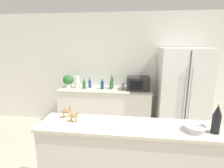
# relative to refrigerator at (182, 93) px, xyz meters

# --- Properties ---
(wall_back) EXTENTS (8.00, 0.06, 2.55)m
(wall_back) POSITION_rel_refrigerator_xyz_m (-1.07, 0.42, 0.37)
(wall_back) COLOR white
(wall_back) RESTS_ON ground_plane
(back_counter) EXTENTS (2.01, 0.63, 0.92)m
(back_counter) POSITION_rel_refrigerator_xyz_m (-1.60, 0.09, -0.45)
(back_counter) COLOR white
(back_counter) RESTS_ON ground_plane
(refrigerator) EXTENTS (0.93, 0.77, 1.81)m
(refrigerator) POSITION_rel_refrigerator_xyz_m (0.00, 0.00, 0.00)
(refrigerator) COLOR white
(refrigerator) RESTS_ON ground_plane
(bar_counter) EXTENTS (2.07, 0.47, 1.01)m
(bar_counter) POSITION_rel_refrigerator_xyz_m (-1.01, -1.78, -0.40)
(bar_counter) COLOR beige
(bar_counter) RESTS_ON ground_plane
(potted_plant) EXTENTS (0.23, 0.23, 0.29)m
(potted_plant) POSITION_rel_refrigerator_xyz_m (-2.45, 0.13, 0.17)
(potted_plant) COLOR silver
(potted_plant) RESTS_ON back_counter
(paper_towel_roll) EXTENTS (0.11, 0.11, 0.26)m
(paper_towel_roll) POSITION_rel_refrigerator_xyz_m (-2.23, 0.11, 0.14)
(paper_towel_roll) COLOR white
(paper_towel_roll) RESTS_ON back_counter
(microwave) EXTENTS (0.48, 0.37, 0.28)m
(microwave) POSITION_rel_refrigerator_xyz_m (-0.88, 0.11, 0.15)
(microwave) COLOR black
(microwave) RESTS_ON back_counter
(back_bottle_0) EXTENTS (0.07, 0.07, 0.25)m
(back_bottle_0) POSITION_rel_refrigerator_xyz_m (-1.21, 0.11, 0.13)
(back_bottle_0) COLOR #B2B7BC
(back_bottle_0) RESTS_ON back_counter
(back_bottle_1) EXTENTS (0.06, 0.06, 0.24)m
(back_bottle_1) POSITION_rel_refrigerator_xyz_m (-1.95, 0.16, 0.13)
(back_bottle_1) COLOR navy
(back_bottle_1) RESTS_ON back_counter
(back_bottle_2) EXTENTS (0.07, 0.07, 0.32)m
(back_bottle_2) POSITION_rel_refrigerator_xyz_m (-1.46, 0.19, 0.17)
(back_bottle_2) COLOR #2D6033
(back_bottle_2) RESTS_ON back_counter
(back_bottle_3) EXTENTS (0.07, 0.07, 0.24)m
(back_bottle_3) POSITION_rel_refrigerator_xyz_m (-2.06, 0.06, 0.13)
(back_bottle_3) COLOR #2D6033
(back_bottle_3) RESTS_ON back_counter
(back_bottle_4) EXTENTS (0.07, 0.07, 0.24)m
(back_bottle_4) POSITION_rel_refrigerator_xyz_m (-1.66, 0.08, 0.13)
(back_bottle_4) COLOR navy
(back_bottle_4) RESTS_ON back_counter
(back_bottle_5) EXTENTS (0.07, 0.07, 0.23)m
(back_bottle_5) POSITION_rel_refrigerator_xyz_m (-1.46, 0.09, 0.12)
(back_bottle_5) COLOR #2D6033
(back_bottle_5) RESTS_ON back_counter
(wine_bottle) EXTENTS (0.08, 0.08, 0.31)m
(wine_bottle) POSITION_rel_refrigerator_xyz_m (-0.15, -1.84, 0.26)
(wine_bottle) COLOR black
(wine_bottle) RESTS_ON bar_counter
(fruit_bowl) EXTENTS (0.22, 0.22, 0.06)m
(fruit_bowl) POSITION_rel_refrigerator_xyz_m (-0.34, -1.83, 0.14)
(fruit_bowl) COLOR #B7BABF
(fruit_bowl) RESTS_ON bar_counter
(camel_figurine) EXTENTS (0.12, 0.08, 0.14)m
(camel_figurine) POSITION_rel_refrigerator_xyz_m (-1.78, -1.67, 0.19)
(camel_figurine) COLOR olive
(camel_figurine) RESTS_ON bar_counter
(camel_figurine_second) EXTENTS (0.11, 0.06, 0.14)m
(camel_figurine_second) POSITION_rel_refrigerator_xyz_m (-1.65, -1.78, 0.19)
(camel_figurine_second) COLOR tan
(camel_figurine_second) RESTS_ON bar_counter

